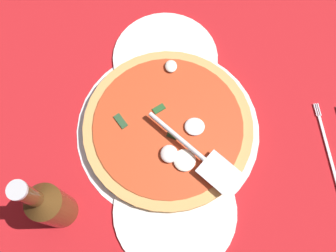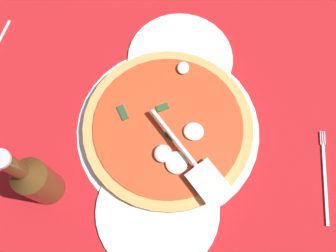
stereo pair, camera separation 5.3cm
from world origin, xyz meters
TOP-DOWN VIEW (x-y plane):
  - ground_plane at (0.00, 0.00)cm, footprint 111.14×111.14cm
  - pizza_pan at (0.55, 4.89)cm, footprint 39.71×39.71cm
  - dinner_plate_left at (-17.17, 4.88)cm, footprint 24.51×24.51cm
  - dinner_plate_right at (18.15, 5.70)cm, footprint 24.90×24.90cm
  - pizza at (0.62, 4.95)cm, footprint 36.37×36.37cm
  - pizza_server at (7.57, 10.48)cm, footprint 18.13×18.70cm
  - beer_bottle at (17.45, -17.07)cm, footprint 6.69×6.69cm

SIDE VIEW (x-z plane):
  - ground_plane at x=0.00cm, z-range -0.80..0.00cm
  - pizza_pan at x=0.55cm, z-range 0.00..0.99cm
  - dinner_plate_left at x=-17.17cm, z-range 0.00..1.00cm
  - dinner_plate_right at x=18.15cm, z-range 0.00..1.00cm
  - pizza at x=0.62cm, z-range 0.32..3.52cm
  - pizza_server at x=7.57cm, z-range 4.03..5.03cm
  - beer_bottle at x=17.45cm, z-range -3.17..20.85cm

